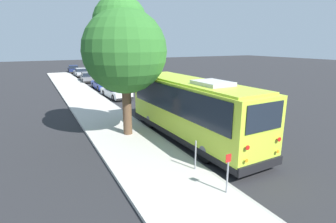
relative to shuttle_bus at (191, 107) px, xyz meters
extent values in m
plane|color=#28282B|center=(-1.42, -0.40, -1.83)|extent=(160.00, 160.00, 0.00)
cube|color=beige|center=(-1.42, 3.24, -1.76)|extent=(80.00, 3.43, 0.15)
cube|color=#AAA69D|center=(-1.42, 1.45, -1.76)|extent=(80.00, 0.14, 0.15)
cube|color=#BCDB38|center=(0.00, 0.00, -0.11)|extent=(9.76, 2.70, 2.86)
cube|color=black|center=(0.00, 0.00, -1.40)|extent=(9.81, 2.75, 0.28)
cube|color=black|center=(0.00, 0.00, 0.52)|extent=(8.97, 2.76, 1.37)
cube|color=black|center=(4.87, 0.16, 0.52)|extent=(0.10, 2.09, 1.43)
cube|color=black|center=(-4.86, -0.16, 0.62)|extent=(0.09, 1.92, 1.09)
cube|color=black|center=(4.87, 0.16, 1.18)|extent=(0.10, 1.72, 0.22)
cube|color=#BCDB38|center=(0.00, 0.00, 1.36)|extent=(9.16, 2.46, 0.10)
cube|color=silver|center=(-1.72, -0.06, 1.48)|extent=(1.82, 1.41, 0.20)
cube|color=black|center=(4.90, 0.16, -1.36)|extent=(0.18, 2.41, 0.36)
cube|color=black|center=(-4.89, -0.16, -1.36)|extent=(0.18, 2.41, 0.36)
cylinder|color=red|center=(-4.96, 0.70, -0.40)|extent=(0.04, 0.18, 0.18)
cylinder|color=orange|center=(-4.96, 0.70, -0.91)|extent=(0.03, 0.14, 0.14)
cylinder|color=red|center=(-4.91, -1.02, -0.40)|extent=(0.04, 0.18, 0.18)
cylinder|color=orange|center=(-4.91, -1.02, -0.91)|extent=(0.03, 0.14, 0.14)
cube|color=white|center=(4.92, 0.96, -1.19)|extent=(0.05, 0.32, 0.18)
cube|color=white|center=(4.97, -0.64, -1.19)|extent=(0.05, 0.32, 0.18)
cube|color=black|center=(4.50, 1.50, 0.79)|extent=(0.06, 0.10, 0.24)
cylinder|color=black|center=(2.84, 1.13, -1.30)|extent=(1.08, 0.34, 1.07)
cylinder|color=slate|center=(2.84, 1.13, -1.30)|extent=(0.49, 0.34, 0.48)
cylinder|color=black|center=(2.90, -0.94, -1.30)|extent=(1.08, 0.34, 1.07)
cylinder|color=slate|center=(2.90, -0.94, -1.30)|extent=(0.49, 0.34, 0.48)
cylinder|color=black|center=(-2.75, 0.95, -1.30)|extent=(1.08, 0.34, 1.07)
cylinder|color=slate|center=(-2.75, 0.95, -1.30)|extent=(0.49, 0.34, 0.48)
cylinder|color=black|center=(-2.68, -1.13, -1.30)|extent=(1.08, 0.34, 1.07)
cylinder|color=slate|center=(-2.68, -1.13, -1.30)|extent=(0.49, 0.34, 0.48)
cube|color=silver|center=(13.04, 0.25, -1.38)|extent=(4.35, 2.03, 0.61)
cube|color=black|center=(12.93, 0.24, -0.84)|extent=(2.11, 1.62, 0.48)
cube|color=silver|center=(12.93, 0.24, -0.60)|extent=(2.03, 1.58, 0.05)
cube|color=black|center=(15.17, 0.42, -1.58)|extent=(0.21, 1.65, 0.20)
cube|color=black|center=(10.91, 0.08, -1.58)|extent=(0.21, 1.65, 0.20)
cylinder|color=black|center=(14.31, 1.13, -1.53)|extent=(0.62, 0.25, 0.61)
cylinder|color=slate|center=(14.31, 1.13, -1.53)|extent=(0.29, 0.24, 0.27)
cylinder|color=black|center=(14.44, -0.41, -1.53)|extent=(0.62, 0.25, 0.61)
cylinder|color=slate|center=(14.44, -0.41, -1.53)|extent=(0.29, 0.24, 0.27)
cylinder|color=black|center=(11.65, 0.92, -1.53)|extent=(0.62, 0.25, 0.61)
cylinder|color=slate|center=(11.65, 0.92, -1.53)|extent=(0.29, 0.24, 0.27)
cylinder|color=black|center=(11.77, -0.63, -1.53)|extent=(0.62, 0.25, 0.61)
cylinder|color=slate|center=(11.77, -0.63, -1.53)|extent=(0.29, 0.24, 0.27)
cube|color=navy|center=(18.56, 0.25, -1.36)|extent=(4.12, 1.71, 0.63)
cube|color=black|center=(18.46, 0.24, -0.80)|extent=(1.96, 1.46, 0.48)
cube|color=navy|center=(18.46, 0.24, -0.56)|extent=(1.88, 1.43, 0.05)
cube|color=black|center=(20.64, 0.27, -1.57)|extent=(0.10, 1.62, 0.20)
cube|color=black|center=(16.49, 0.22, -1.57)|extent=(0.10, 1.62, 0.20)
cylinder|color=black|center=(19.85, 1.02, -1.51)|extent=(0.64, 0.21, 0.64)
cylinder|color=slate|center=(19.85, 1.02, -1.51)|extent=(0.29, 0.22, 0.29)
cylinder|color=black|center=(19.87, -0.50, -1.51)|extent=(0.64, 0.21, 0.64)
cylinder|color=slate|center=(19.87, -0.50, -1.51)|extent=(0.29, 0.22, 0.29)
cylinder|color=black|center=(17.26, 0.99, -1.51)|extent=(0.64, 0.21, 0.64)
cylinder|color=slate|center=(17.26, 0.99, -1.51)|extent=(0.29, 0.22, 0.29)
cylinder|color=black|center=(17.28, -0.53, -1.51)|extent=(0.64, 0.21, 0.64)
cylinder|color=slate|center=(17.28, -0.53, -1.51)|extent=(0.29, 0.22, 0.29)
cube|color=slate|center=(25.71, 0.47, -1.36)|extent=(4.59, 2.04, 0.63)
cube|color=black|center=(25.60, 0.47, -0.81)|extent=(2.22, 1.63, 0.48)
cube|color=slate|center=(25.60, 0.47, -0.57)|extent=(2.13, 1.59, 0.05)
cube|color=black|center=(27.97, 0.31, -1.58)|extent=(0.20, 1.67, 0.20)
cube|color=black|center=(23.46, 0.63, -1.58)|extent=(0.20, 1.67, 0.20)
cylinder|color=black|center=(27.18, 1.15, -1.52)|extent=(0.65, 0.24, 0.64)
cylinder|color=slate|center=(27.18, 1.15, -1.52)|extent=(0.30, 0.24, 0.29)
cylinder|color=black|center=(27.07, -0.42, -1.52)|extent=(0.65, 0.24, 0.64)
cylinder|color=slate|center=(27.07, -0.42, -1.52)|extent=(0.30, 0.24, 0.29)
cylinder|color=black|center=(24.36, 1.35, -1.52)|extent=(0.65, 0.24, 0.64)
cylinder|color=slate|center=(24.36, 1.35, -1.52)|extent=(0.30, 0.24, 0.29)
cylinder|color=black|center=(24.25, -0.22, -1.52)|extent=(0.65, 0.24, 0.64)
cylinder|color=slate|center=(24.25, -0.22, -1.52)|extent=(0.30, 0.24, 0.29)
cube|color=#A8AAAF|center=(32.50, 0.25, -1.36)|extent=(4.13, 1.80, 0.63)
cube|color=black|center=(32.39, 0.25, -0.81)|extent=(1.96, 1.53, 0.48)
cube|color=#A8AAAF|center=(32.39, 0.25, -0.57)|extent=(1.88, 1.50, 0.05)
cube|color=black|center=(34.57, 0.22, -1.58)|extent=(0.10, 1.69, 0.20)
cube|color=black|center=(30.43, 0.27, -1.58)|extent=(0.10, 1.69, 0.20)
cylinder|color=black|center=(33.81, 1.03, -1.52)|extent=(0.64, 0.21, 0.64)
cylinder|color=slate|center=(33.81, 1.03, -1.52)|extent=(0.29, 0.22, 0.29)
cylinder|color=black|center=(33.78, -0.57, -1.52)|extent=(0.64, 0.21, 0.64)
cylinder|color=slate|center=(33.78, -0.57, -1.52)|extent=(0.29, 0.22, 0.29)
cylinder|color=black|center=(31.21, 1.06, -1.52)|extent=(0.64, 0.21, 0.64)
cylinder|color=slate|center=(31.21, 1.06, -1.52)|extent=(0.29, 0.22, 0.29)
cylinder|color=black|center=(31.19, -0.54, -1.52)|extent=(0.64, 0.21, 0.64)
cylinder|color=slate|center=(31.19, -0.54, -1.52)|extent=(0.29, 0.22, 0.29)
cube|color=#19234C|center=(38.60, 0.48, -1.35)|extent=(4.27, 1.95, 0.65)
cube|color=black|center=(38.49, 0.49, -0.78)|extent=(2.06, 1.59, 0.48)
cube|color=#19234C|center=(38.49, 0.49, -0.54)|extent=(1.98, 1.55, 0.05)
cube|color=black|center=(40.71, 0.36, -1.57)|extent=(0.18, 1.65, 0.20)
cube|color=black|center=(36.50, 0.61, -1.57)|extent=(0.18, 1.65, 0.20)
cylinder|color=black|center=(39.96, 1.18, -1.50)|extent=(0.67, 0.24, 0.66)
cylinder|color=slate|center=(39.96, 1.18, -1.50)|extent=(0.31, 0.24, 0.30)
cylinder|color=black|center=(39.87, -0.37, -1.50)|extent=(0.67, 0.24, 0.66)
cylinder|color=slate|center=(39.87, -0.37, -1.50)|extent=(0.31, 0.24, 0.30)
cylinder|color=black|center=(37.33, 1.34, -1.50)|extent=(0.67, 0.24, 0.66)
cylinder|color=slate|center=(37.33, 1.34, -1.50)|extent=(0.31, 0.24, 0.30)
cylinder|color=black|center=(37.24, -0.21, -1.50)|extent=(0.67, 0.24, 0.66)
cylinder|color=slate|center=(37.24, -0.21, -1.50)|extent=(0.31, 0.24, 0.30)
cylinder|color=brown|center=(2.04, 2.87, -0.18)|extent=(0.49, 0.49, 3.01)
sphere|color=#2D6B28|center=(2.04, 2.87, 2.88)|extent=(4.44, 4.44, 4.44)
sphere|color=#31732C|center=(2.59, 2.87, 4.32)|extent=(2.89, 2.89, 2.89)
cylinder|color=gray|center=(-5.32, 1.89, -1.12)|extent=(0.06, 0.06, 1.14)
cube|color=red|center=(-5.32, 1.89, -0.41)|extent=(0.02, 0.22, 0.28)
cylinder|color=gray|center=(-3.37, 1.89, -1.07)|extent=(0.06, 0.06, 1.22)
camera|label=1|loc=(-11.48, 7.37, 3.27)|focal=28.00mm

